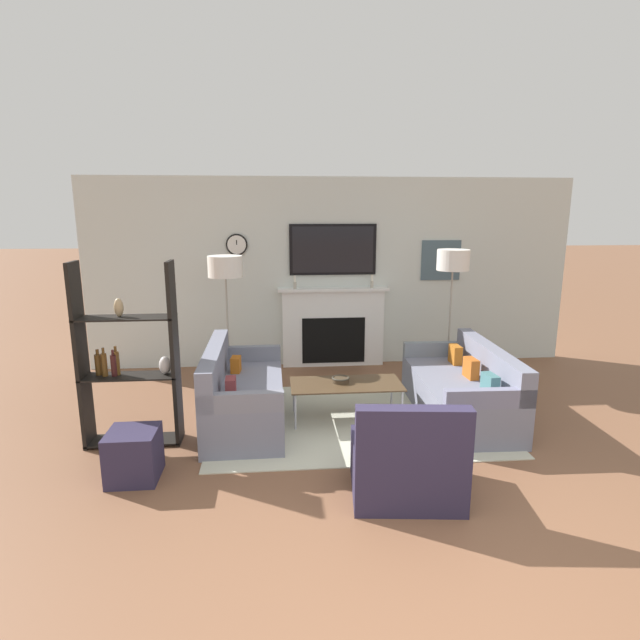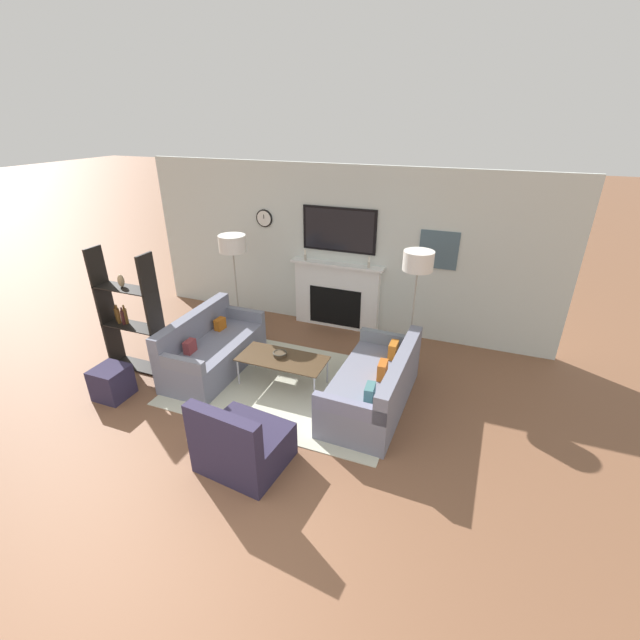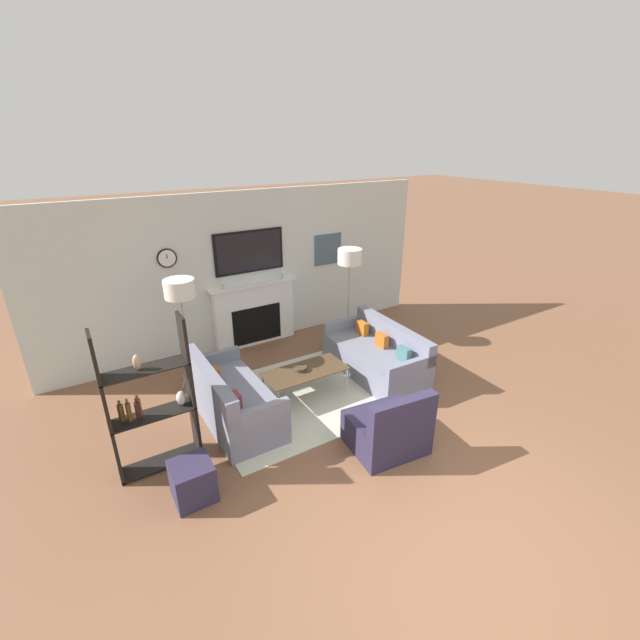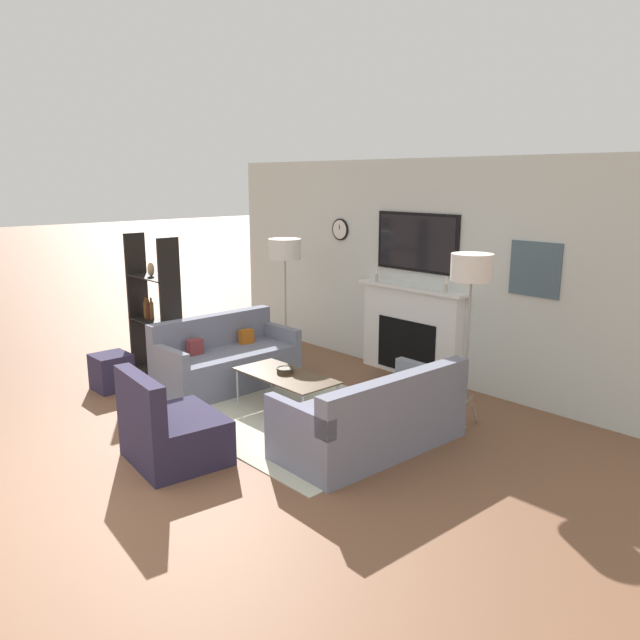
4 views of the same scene
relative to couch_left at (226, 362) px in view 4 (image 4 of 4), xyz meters
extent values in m
cube|color=silver|center=(1.21, 2.10, 1.05)|extent=(7.00, 0.07, 2.70)
cube|color=white|center=(1.21, 1.99, 0.25)|extent=(1.47, 0.16, 1.11)
cube|color=black|center=(1.21, 1.90, 0.09)|extent=(0.91, 0.01, 0.67)
cube|color=white|center=(1.21, 1.97, 0.83)|extent=(1.59, 0.22, 0.04)
cylinder|color=#B2AD9E|center=(0.66, 1.94, 0.90)|extent=(0.04, 0.04, 0.10)
cylinder|color=white|center=(0.66, 1.94, 1.00)|extent=(0.03, 0.03, 0.09)
cylinder|color=#B2AD9E|center=(1.76, 1.94, 0.90)|extent=(0.04, 0.04, 0.10)
cylinder|color=white|center=(1.76, 1.94, 1.00)|extent=(0.03, 0.03, 0.09)
cube|color=black|center=(1.21, 2.06, 1.39)|extent=(1.24, 0.04, 0.72)
cube|color=black|center=(1.21, 2.04, 1.39)|extent=(1.16, 0.01, 0.65)
cylinder|color=black|center=(-0.15, 2.06, 1.47)|extent=(0.30, 0.02, 0.30)
cylinder|color=silver|center=(-0.15, 2.04, 1.47)|extent=(0.26, 0.00, 0.26)
cube|color=black|center=(-0.15, 2.04, 1.50)|extent=(0.01, 0.00, 0.07)
cube|color=#465D6A|center=(2.80, 2.06, 1.22)|extent=(0.58, 0.02, 0.58)
cube|color=beige|center=(1.21, 0.00, -0.30)|extent=(3.03, 2.12, 0.01)
cube|color=slate|center=(0.04, 0.00, -0.07)|extent=(0.80, 1.69, 0.46)
cube|color=slate|center=(-0.27, 0.00, 0.35)|extent=(0.18, 1.68, 0.38)
cube|color=slate|center=(0.04, 0.79, 0.25)|extent=(0.78, 0.11, 0.18)
cube|color=gray|center=(0.05, -0.79, 0.25)|extent=(0.78, 0.11, 0.18)
cube|color=#B55B17|center=(-0.08, 0.37, 0.24)|extent=(0.11, 0.18, 0.17)
cube|color=brown|center=(-0.07, -0.37, 0.24)|extent=(0.11, 0.18, 0.18)
cube|color=slate|center=(2.37, 0.00, -0.08)|extent=(0.91, 1.82, 0.44)
cube|color=slate|center=(2.72, -0.01, 0.31)|extent=(0.22, 1.80, 0.34)
cube|color=slate|center=(2.35, -0.85, 0.23)|extent=(0.85, 0.13, 0.18)
cube|color=slate|center=(2.40, 0.85, 0.23)|extent=(0.85, 0.13, 0.18)
cube|color=#406E71|center=(2.48, -0.54, 0.24)|extent=(0.12, 0.22, 0.21)
cube|color=#B4571C|center=(2.50, 0.00, 0.24)|extent=(0.11, 0.22, 0.22)
cube|color=#AF5F1A|center=(2.52, 0.53, 0.25)|extent=(0.10, 0.22, 0.22)
cube|color=#2C2640|center=(1.40, -1.47, -0.10)|extent=(0.92, 0.84, 0.41)
cube|color=#2C2640|center=(1.36, -1.77, 0.33)|extent=(0.86, 0.23, 0.44)
cube|color=#4C3823|center=(1.12, 0.01, 0.10)|extent=(1.20, 0.56, 0.02)
cylinder|color=#B7B7BC|center=(0.56, -0.23, -0.11)|extent=(0.02, 0.02, 0.39)
cylinder|color=#B7B7BC|center=(1.69, -0.23, -0.11)|extent=(0.02, 0.02, 0.39)
cylinder|color=#B7B7BC|center=(0.56, 0.25, -0.11)|extent=(0.02, 0.02, 0.39)
cylinder|color=#B7B7BC|center=(1.69, 0.25, -0.11)|extent=(0.02, 0.02, 0.39)
cylinder|color=#423423|center=(1.07, 0.05, 0.13)|extent=(0.18, 0.18, 0.05)
torus|color=#393429|center=(1.07, 0.05, 0.15)|extent=(0.19, 0.19, 0.02)
cylinder|color=#9E998E|center=(-0.12, 1.16, -0.17)|extent=(0.09, 0.23, 0.27)
cylinder|color=#9E998E|center=(-0.31, 1.20, -0.17)|extent=(0.17, 0.19, 0.27)
cylinder|color=#9E998E|center=(-0.25, 1.02, -0.17)|extent=(0.23, 0.07, 0.27)
cylinder|color=#9E998E|center=(-0.23, 1.12, 0.54)|extent=(0.02, 0.02, 1.18)
cylinder|color=white|center=(-0.23, 1.12, 1.26)|extent=(0.42, 0.42, 0.26)
cylinder|color=#9E998E|center=(2.75, 1.16, -0.17)|extent=(0.09, 0.23, 0.28)
cylinder|color=#9E998E|center=(2.56, 1.20, -0.17)|extent=(0.17, 0.19, 0.28)
cylinder|color=#9E998E|center=(2.62, 1.02, -0.17)|extent=(0.23, 0.07, 0.28)
cylinder|color=#9E998E|center=(2.64, 1.12, 0.58)|extent=(0.02, 0.02, 1.22)
cylinder|color=white|center=(2.64, 1.12, 1.32)|extent=(0.41, 0.41, 0.26)
cube|color=black|center=(-1.45, -0.37, 0.59)|extent=(0.04, 0.28, 1.78)
cube|color=black|center=(-0.58, -0.37, 0.59)|extent=(0.04, 0.28, 1.78)
cube|color=black|center=(-1.02, -0.37, -0.27)|extent=(0.90, 0.28, 0.02)
cube|color=black|center=(-1.02, -0.37, 0.38)|extent=(0.90, 0.28, 0.01)
cube|color=black|center=(-1.02, -0.37, 0.95)|extent=(0.90, 0.28, 0.02)
cylinder|color=brown|center=(-1.24, -0.37, 0.50)|extent=(0.05, 0.05, 0.22)
cylinder|color=brown|center=(-1.24, -0.37, 0.64)|extent=(0.02, 0.02, 0.06)
cylinder|color=brown|center=(-1.14, -0.34, 0.50)|extent=(0.06, 0.06, 0.23)
cylinder|color=brown|center=(-1.14, -0.34, 0.65)|extent=(0.03, 0.03, 0.06)
ellipsoid|color=tan|center=(-1.07, -0.35, 1.05)|extent=(0.09, 0.09, 0.17)
cylinder|color=brown|center=(-1.31, -0.32, 0.49)|extent=(0.06, 0.06, 0.20)
cylinder|color=brown|center=(-1.31, -0.32, 0.62)|extent=(0.03, 0.03, 0.05)
cylinder|color=#3D1919|center=(-1.16, -0.37, 0.49)|extent=(0.05, 0.05, 0.21)
cylinder|color=#3D1919|center=(-1.16, -0.37, 0.62)|extent=(0.02, 0.02, 0.05)
ellipsoid|color=silver|center=(-0.69, -0.35, 0.48)|extent=(0.11, 0.11, 0.17)
cube|color=#2C2640|center=(-0.83, -1.06, -0.09)|extent=(0.41, 0.41, 0.43)
camera|label=1|loc=(0.39, -5.05, 1.92)|focal=28.00mm
camera|label=2|loc=(3.40, -4.43, 3.08)|focal=24.00mm
camera|label=3|loc=(-1.48, -4.65, 3.20)|focal=24.00mm
camera|label=4|loc=(6.08, -4.02, 2.16)|focal=35.00mm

